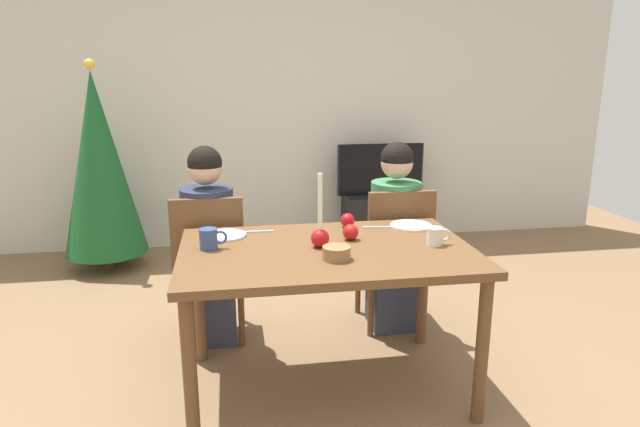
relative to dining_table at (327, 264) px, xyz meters
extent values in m
plane|color=brown|center=(0.00, 0.00, -0.67)|extent=(7.68, 7.68, 0.00)
cube|color=beige|center=(0.00, 2.60, 0.63)|extent=(6.40, 0.10, 2.60)
cube|color=brown|center=(0.00, 0.00, 0.06)|extent=(1.40, 0.90, 0.04)
cylinder|color=brown|center=(-0.64, -0.39, -0.31)|extent=(0.06, 0.06, 0.71)
cylinder|color=brown|center=(0.64, -0.39, -0.31)|extent=(0.06, 0.06, 0.71)
cylinder|color=brown|center=(-0.64, 0.39, -0.31)|extent=(0.06, 0.06, 0.71)
cylinder|color=brown|center=(0.64, 0.39, -0.31)|extent=(0.06, 0.06, 0.71)
cube|color=brown|center=(-0.58, 0.69, -0.24)|extent=(0.40, 0.40, 0.04)
cube|color=brown|center=(-0.58, 0.51, 0.01)|extent=(0.40, 0.04, 0.45)
cylinder|color=brown|center=(-0.41, 0.86, -0.46)|extent=(0.04, 0.04, 0.41)
cylinder|color=brown|center=(-0.75, 0.86, -0.46)|extent=(0.04, 0.04, 0.41)
cylinder|color=brown|center=(-0.41, 0.52, -0.46)|extent=(0.04, 0.04, 0.41)
cylinder|color=brown|center=(-0.75, 0.52, -0.46)|extent=(0.04, 0.04, 0.41)
cube|color=brown|center=(0.53, 0.69, -0.24)|extent=(0.40, 0.40, 0.04)
cube|color=brown|center=(0.53, 0.51, 0.01)|extent=(0.40, 0.04, 0.45)
cylinder|color=brown|center=(0.70, 0.86, -0.46)|extent=(0.04, 0.04, 0.41)
cylinder|color=brown|center=(0.36, 0.86, -0.46)|extent=(0.04, 0.04, 0.41)
cylinder|color=brown|center=(0.70, 0.52, -0.46)|extent=(0.04, 0.04, 0.41)
cylinder|color=brown|center=(0.36, 0.52, -0.46)|extent=(0.04, 0.04, 0.41)
cube|color=#33384C|center=(-0.58, 0.64, -0.44)|extent=(0.28, 0.28, 0.45)
cylinder|color=#282D47|center=(-0.58, 0.64, 0.02)|extent=(0.30, 0.30, 0.48)
sphere|color=tan|center=(-0.58, 0.64, 0.38)|extent=(0.19, 0.19, 0.19)
sphere|color=black|center=(-0.58, 0.64, 0.41)|extent=(0.19, 0.19, 0.19)
cube|color=#33384C|center=(0.53, 0.64, -0.44)|extent=(0.28, 0.28, 0.45)
cylinder|color=#387A4C|center=(0.53, 0.64, 0.02)|extent=(0.30, 0.30, 0.48)
sphere|color=tan|center=(0.53, 0.64, 0.38)|extent=(0.19, 0.19, 0.19)
sphere|color=black|center=(0.53, 0.64, 0.41)|extent=(0.19, 0.19, 0.19)
cube|color=black|center=(0.90, 2.30, -0.43)|extent=(0.64, 0.40, 0.48)
cube|color=black|center=(0.90, 2.30, 0.04)|extent=(0.79, 0.04, 0.46)
cube|color=black|center=(0.90, 2.30, 0.04)|extent=(0.76, 0.05, 0.46)
cylinder|color=brown|center=(-1.46, 2.04, -0.60)|extent=(0.08, 0.08, 0.14)
cone|color=#195628|center=(-1.46, 2.04, 0.20)|extent=(0.64, 0.64, 1.44)
sphere|color=yellow|center=(-1.46, 2.04, 0.96)|extent=(0.08, 0.08, 0.08)
sphere|color=red|center=(-0.03, 0.02, 0.13)|extent=(0.09, 0.09, 0.09)
cylinder|color=#EFE5C6|center=(-0.03, 0.02, 0.31)|extent=(0.02, 0.02, 0.27)
cylinder|color=silver|center=(-0.48, 0.27, 0.09)|extent=(0.22, 0.22, 0.01)
cylinder|color=white|center=(0.52, 0.29, 0.09)|extent=(0.23, 0.23, 0.01)
cylinder|color=#33477F|center=(-0.56, 0.08, 0.13)|extent=(0.09, 0.09, 0.10)
torus|color=#33477F|center=(-0.50, 0.08, 0.14)|extent=(0.07, 0.01, 0.07)
cylinder|color=silver|center=(0.53, -0.04, 0.13)|extent=(0.08, 0.08, 0.09)
torus|color=silver|center=(0.58, -0.04, 0.13)|extent=(0.06, 0.01, 0.06)
cube|color=silver|center=(-0.32, 0.32, 0.09)|extent=(0.18, 0.02, 0.01)
cube|color=silver|center=(0.34, 0.30, 0.09)|extent=(0.18, 0.04, 0.01)
cylinder|color=olive|center=(0.01, -0.17, 0.11)|extent=(0.13, 0.13, 0.06)
sphere|color=red|center=(0.17, 0.34, 0.12)|extent=(0.08, 0.08, 0.08)
sphere|color=#B01914|center=(0.14, 0.11, 0.12)|extent=(0.08, 0.08, 0.08)
camera|label=1|loc=(-0.44, -2.49, 0.91)|focal=31.05mm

